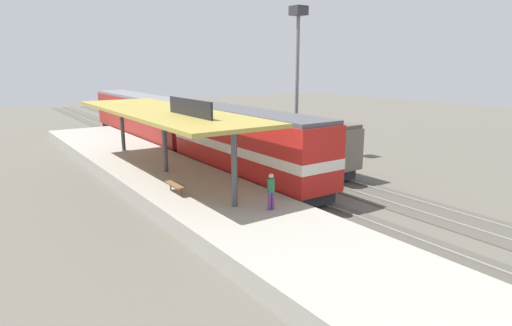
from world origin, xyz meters
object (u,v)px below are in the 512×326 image
(passenger_carriage_single, at_px, (143,117))
(freight_car, at_px, (286,140))
(light_mast, at_px, (298,50))
(person_waiting, at_px, (271,190))
(locomotive, at_px, (245,144))
(platform_bench, at_px, (176,185))

(passenger_carriage_single, height_order, freight_car, passenger_carriage_single)
(light_mast, distance_m, person_waiting, 17.59)
(light_mast, xyz_separation_m, person_waiting, (-11.31, -11.78, -6.54))
(freight_car, bearing_deg, person_waiting, -131.93)
(light_mast, relative_size, person_waiting, 6.84)
(locomotive, distance_m, passenger_carriage_single, 18.00)
(passenger_carriage_single, relative_size, freight_car, 1.67)
(freight_car, height_order, person_waiting, freight_car)
(platform_bench, bearing_deg, light_mast, 26.74)
(person_waiting, bearing_deg, platform_bench, 117.32)
(freight_car, bearing_deg, light_mast, 40.73)
(platform_bench, xyz_separation_m, freight_car, (10.60, 4.20, 0.63))
(freight_car, height_order, light_mast, light_mast)
(locomotive, distance_m, person_waiting, 8.26)
(locomotive, bearing_deg, passenger_carriage_single, 90.00)
(light_mast, bearing_deg, platform_bench, -153.26)
(passenger_carriage_single, distance_m, freight_car, 17.07)
(freight_car, xyz_separation_m, light_mast, (3.20, 2.76, 6.43))
(person_waiting, bearing_deg, passenger_carriage_single, 82.16)
(platform_bench, distance_m, locomotive, 6.64)
(locomotive, xyz_separation_m, light_mast, (7.80, 4.32, 5.99))
(freight_car, relative_size, light_mast, 1.03)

